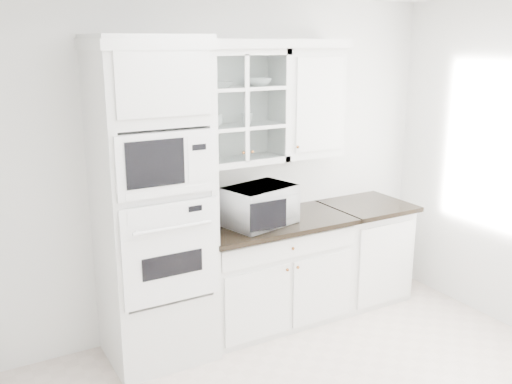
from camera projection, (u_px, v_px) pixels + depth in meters
room_shell at (320, 137)px, 3.51m from camera, size 4.00×3.50×2.70m
oven_column at (153, 205)px, 4.13m from camera, size 0.76×0.68×2.40m
base_cabinet_run at (272, 271)px, 4.84m from camera, size 1.32×0.67×0.92m
extra_base_cabinet at (363, 250)px, 5.32m from camera, size 0.72×0.67×0.92m
upper_cabinet_glass at (237, 107)px, 4.48m from camera, size 0.80×0.33×0.90m
upper_cabinet_solid at (307, 103)px, 4.80m from camera, size 0.55×0.33×0.90m
crown_molding at (225, 44)px, 4.28m from camera, size 2.14×0.38×0.07m
countertop_microwave at (258, 205)px, 4.58m from camera, size 0.64×0.57×0.32m
bowl_a at (220, 84)px, 4.37m from camera, size 0.21×0.21×0.05m
bowl_b at (259, 82)px, 4.52m from camera, size 0.23×0.23×0.06m
cup_a at (215, 121)px, 4.41m from camera, size 0.12×0.12×0.09m
cup_b at (247, 118)px, 4.55m from camera, size 0.11×0.11×0.09m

